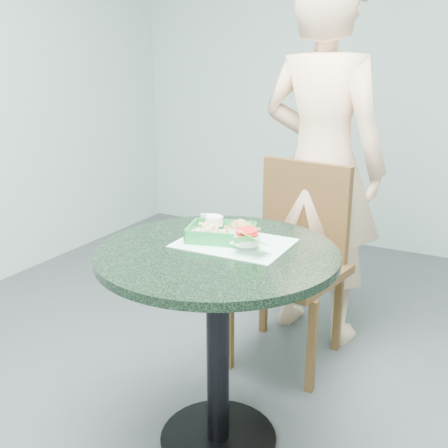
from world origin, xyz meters
The scene contains 11 objects.
floor centered at (0.00, 0.00, 0.00)m, with size 4.00×5.00×0.02m, color #303335.
wall_back centered at (0.00, 2.50, 1.40)m, with size 4.00×0.04×2.80m, color silver.
cafe_table centered at (0.00, 0.00, 0.58)m, with size 0.82×0.82×0.75m.
dining_chair centered at (0.01, 0.75, 0.53)m, with size 0.46×0.46×0.93m.
diner_person centered at (0.03, 1.01, 1.05)m, with size 0.76×0.50×2.09m, color #E3B28A.
placemat centered at (0.02, 0.08, 0.75)m, with size 0.38×0.28×0.00m, color #ADE7D4.
food_basket centered at (-0.04, 0.10, 0.77)m, with size 0.23×0.17×0.05m.
crab_sandwich centered at (0.04, 0.08, 0.80)m, with size 0.11×0.11×0.07m.
fries_pile centered at (-0.08, 0.09, 0.79)m, with size 0.10×0.11×0.04m, color #E9C78B, non-canonical shape.
sauce_ramekin centered at (-0.08, 0.15, 0.80)m, with size 0.06×0.06×0.04m.
garnish_cup centered at (0.08, 0.01, 0.79)m, with size 0.13×0.13×0.05m.
Camera 1 is at (0.80, -1.46, 1.37)m, focal length 42.00 mm.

